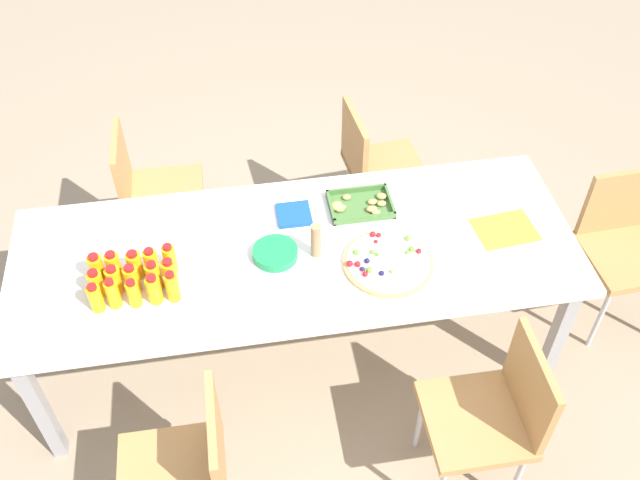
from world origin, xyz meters
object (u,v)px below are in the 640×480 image
(juice_bottle_3, at_px, (154,289))
(snack_tray, at_px, (360,205))
(juice_bottle_13, at_px, (151,262))
(juice_bottle_2, at_px, (134,293))
(juice_bottle_10, at_px, (97,269))
(fruit_pizza, at_px, (387,262))
(juice_bottle_5, at_px, (96,284))
(juice_bottle_7, at_px, (132,279))
(chair_near_left, at_px, (189,468))
(chair_far_left, at_px, (150,188))
(napkin_stack, at_px, (294,214))
(juice_bottle_11, at_px, (114,266))
(cardboard_tube, at_px, (316,240))
(juice_bottle_6, at_px, (114,280))
(plate_stack, at_px, (275,253))
(party_table, at_px, (296,258))
(chair_near_right, at_px, (494,411))
(juice_bottle_4, at_px, (172,287))
(juice_bottle_9, at_px, (170,274))
(juice_bottle_1, at_px, (113,294))
(juice_bottle_0, at_px, (96,298))
(paper_folder, at_px, (505,229))
(juice_bottle_8, at_px, (154,276))
(juice_bottle_14, at_px, (170,259))
(juice_bottle_12, at_px, (135,265))
(chair_far_right, at_px, (374,163))
(chair_end, at_px, (624,239))

(juice_bottle_3, xyz_separation_m, snack_tray, (0.91, 0.40, -0.05))
(juice_bottle_13, relative_size, snack_tray, 0.47)
(juice_bottle_2, distance_m, snack_tray, 1.07)
(juice_bottle_10, height_order, fruit_pizza, juice_bottle_10)
(juice_bottle_5, bearing_deg, juice_bottle_7, -0.61)
(chair_near_left, distance_m, juice_bottle_7, 0.77)
(chair_far_left, height_order, napkin_stack, chair_far_left)
(juice_bottle_3, height_order, juice_bottle_11, juice_bottle_11)
(napkin_stack, bearing_deg, cardboard_tube, -76.42)
(juice_bottle_6, bearing_deg, plate_stack, 7.00)
(party_table, relative_size, juice_bottle_5, 18.00)
(chair_near_right, bearing_deg, chair_near_left, 92.45)
(chair_near_right, bearing_deg, juice_bottle_4, 64.71)
(juice_bottle_9, bearing_deg, juice_bottle_4, -83.47)
(chair_near_left, bearing_deg, juice_bottle_1, 21.01)
(chair_near_right, relative_size, juice_bottle_0, 6.07)
(juice_bottle_5, xyz_separation_m, napkin_stack, (0.84, 0.32, -0.05))
(paper_folder, bearing_deg, chair_near_left, -151.95)
(juice_bottle_8, xyz_separation_m, juice_bottle_14, (0.07, 0.08, 0.00))
(juice_bottle_0, height_order, juice_bottle_11, juice_bottle_11)
(juice_bottle_2, relative_size, juice_bottle_7, 0.96)
(juice_bottle_0, distance_m, juice_bottle_14, 0.33)
(juice_bottle_8, distance_m, snack_tray, 0.97)
(juice_bottle_12, distance_m, juice_bottle_13, 0.07)
(juice_bottle_11, xyz_separation_m, snack_tray, (1.07, 0.25, -0.05))
(juice_bottle_13, relative_size, cardboard_tube, 0.81)
(juice_bottle_5, height_order, juice_bottle_11, juice_bottle_11)
(juice_bottle_2, relative_size, juice_bottle_8, 0.94)
(juice_bottle_6, distance_m, snack_tray, 1.12)
(chair_far_right, xyz_separation_m, cardboard_tube, (-0.45, -0.84, 0.33))
(juice_bottle_1, distance_m, juice_bottle_12, 0.17)
(napkin_stack, bearing_deg, juice_bottle_9, -149.53)
(chair_far_right, distance_m, juice_bottle_14, 1.38)
(juice_bottle_2, bearing_deg, juice_bottle_4, 1.34)
(juice_bottle_10, bearing_deg, juice_bottle_13, 1.74)
(juice_bottle_14, xyz_separation_m, plate_stack, (0.43, 0.01, -0.05))
(juice_bottle_3, height_order, juice_bottle_12, juice_bottle_3)
(juice_bottle_4, relative_size, cardboard_tube, 0.90)
(chair_end, height_order, cardboard_tube, cardboard_tube)
(juice_bottle_4, distance_m, juice_bottle_5, 0.31)
(fruit_pizza, bearing_deg, juice_bottle_1, -178.05)
(juice_bottle_14, bearing_deg, juice_bottle_9, -90.52)
(juice_bottle_7, bearing_deg, chair_far_left, 89.04)
(chair_far_right, height_order, juice_bottle_5, juice_bottle_5)
(juice_bottle_1, relative_size, paper_folder, 0.56)
(snack_tray, bearing_deg, chair_near_right, -70.33)
(juice_bottle_0, relative_size, juice_bottle_6, 1.01)
(chair_far_right, relative_size, snack_tray, 2.92)
(juice_bottle_5, height_order, fruit_pizza, juice_bottle_5)
(juice_bottle_1, xyz_separation_m, juice_bottle_2, (0.08, -0.01, -0.01))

